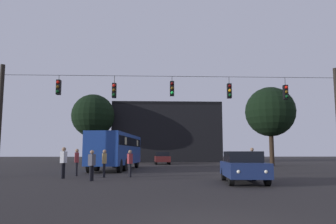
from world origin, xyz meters
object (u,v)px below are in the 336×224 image
at_px(car_far_left, 162,158).
at_px(pedestrian_far_side, 104,162).
at_px(pedestrian_trailing, 63,161).
at_px(pedestrian_crossing_right, 77,161).
at_px(pedestrian_near_bus, 252,159).
at_px(tree_left_silhouette, 270,112).
at_px(tree_behind_building, 93,116).
at_px(car_near_right, 243,166).
at_px(pedestrian_crossing_center, 92,164).
at_px(city_bus, 117,148).
at_px(pedestrian_crossing_left, 130,162).

relative_size(car_far_left, pedestrian_far_side, 2.68).
bearing_deg(pedestrian_trailing, pedestrian_far_side, 19.95).
xyz_separation_m(pedestrian_crossing_right, pedestrian_near_bus, (11.45, 0.89, 0.06)).
height_order(tree_left_silhouette, tree_behind_building, tree_behind_building).
xyz_separation_m(car_near_right, tree_left_silhouette, (8.58, 19.74, 5.17)).
height_order(pedestrian_near_bus, pedestrian_far_side, pedestrian_near_bus).
bearing_deg(car_far_left, pedestrian_trailing, -105.52).
xyz_separation_m(car_near_right, tree_behind_building, (-13.33, 31.89, 6.00)).
xyz_separation_m(pedestrian_crossing_center, tree_behind_building, (-5.72, 30.51, 5.90)).
xyz_separation_m(pedestrian_crossing_center, pedestrian_trailing, (-1.91, 1.66, 0.11)).
distance_m(pedestrian_crossing_center, pedestrian_crossing_right, 3.94).
distance_m(car_near_right, pedestrian_near_bus, 6.27).
height_order(city_bus, pedestrian_trailing, city_bus).
xyz_separation_m(city_bus, tree_left_silhouette, (16.14, 7.31, 4.10)).
bearing_deg(tree_left_silhouette, pedestrian_crossing_left, -132.27).
relative_size(pedestrian_crossing_left, tree_behind_building, 0.16).
relative_size(pedestrian_trailing, tree_behind_building, 0.18).
height_order(pedestrian_crossing_right, pedestrian_trailing, pedestrian_trailing).
xyz_separation_m(car_far_left, pedestrian_crossing_left, (-2.45, -21.34, 0.11)).
relative_size(pedestrian_crossing_left, pedestrian_far_side, 0.98).
bearing_deg(pedestrian_far_side, pedestrian_crossing_right, 149.13).
bearing_deg(tree_behind_building, pedestrian_crossing_right, -81.35).
height_order(pedestrian_crossing_center, pedestrian_crossing_right, pedestrian_crossing_right).
xyz_separation_m(city_bus, pedestrian_crossing_right, (-1.67, -7.45, -0.90)).
height_order(car_near_right, pedestrian_crossing_right, pedestrian_crossing_right).
bearing_deg(pedestrian_crossing_left, car_far_left, 83.44).
height_order(car_near_right, pedestrian_crossing_center, pedestrian_crossing_center).
xyz_separation_m(car_near_right, pedestrian_crossing_left, (-5.81, 3.90, 0.11)).
xyz_separation_m(pedestrian_trailing, pedestrian_far_side, (2.19, 0.80, -0.09)).
bearing_deg(city_bus, tree_left_silhouette, 24.38).
xyz_separation_m(city_bus, car_far_left, (4.21, 12.82, -1.07)).
relative_size(pedestrian_crossing_left, pedestrian_trailing, 0.91).
bearing_deg(pedestrian_far_side, pedestrian_crossing_left, 2.57).
height_order(pedestrian_trailing, tree_left_silhouette, tree_left_silhouette).
relative_size(city_bus, tree_left_silhouette, 1.28).
relative_size(car_near_right, pedestrian_crossing_center, 2.80).
bearing_deg(car_near_right, pedestrian_crossing_left, 146.10).
distance_m(city_bus, car_far_left, 13.53).
bearing_deg(tree_left_silhouette, pedestrian_trailing, -137.31).
bearing_deg(city_bus, pedestrian_crossing_center, -90.22).
xyz_separation_m(car_near_right, pedestrian_crossing_right, (-9.23, 4.97, 0.17)).
bearing_deg(pedestrian_crossing_left, car_near_right, -33.90).
relative_size(car_far_left, pedestrian_crossing_left, 2.72).
relative_size(car_far_left, tree_left_silhouette, 0.50).
distance_m(car_near_right, tree_left_silhouette, 22.13).
bearing_deg(tree_left_silhouette, tree_behind_building, 150.97).
height_order(car_far_left, tree_left_silhouette, tree_left_silhouette).
xyz_separation_m(pedestrian_crossing_left, pedestrian_far_side, (-1.52, -0.07, 0.02)).
xyz_separation_m(car_far_left, tree_behind_building, (-9.97, 6.65, 6.00)).
bearing_deg(city_bus, pedestrian_crossing_right, -102.60).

